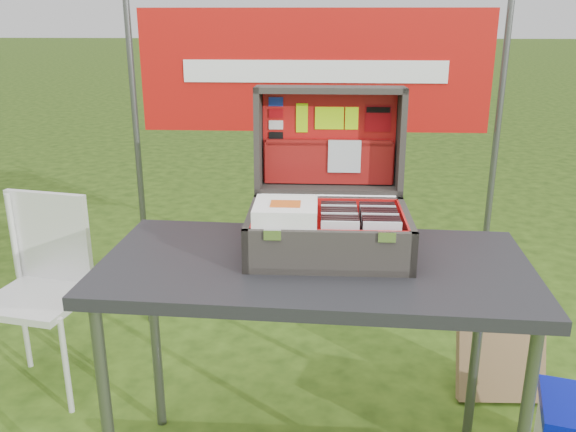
# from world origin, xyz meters

# --- Properties ---
(table) EXTENTS (1.35, 0.73, 0.82)m
(table) POSITION_xyz_m (0.02, -0.01, 0.41)
(table) COLOR #2B2B2E
(table) RESTS_ON ground
(table_top) EXTENTS (1.35, 0.73, 0.04)m
(table_top) POSITION_xyz_m (0.02, -0.01, 0.80)
(table_top) COLOR #2B2B2E
(table_top) RESTS_ON ground
(table_leg_fl) EXTENTS (0.04, 0.04, 0.78)m
(table_leg_fl) POSITION_xyz_m (-0.58, -0.28, 0.39)
(table_leg_fl) COLOR #59595B
(table_leg_fl) RESTS_ON ground
(table_leg_bl) EXTENTS (0.04, 0.04, 0.78)m
(table_leg_bl) POSITION_xyz_m (-0.58, 0.26, 0.39)
(table_leg_bl) COLOR #59595B
(table_leg_bl) RESTS_ON ground
(table_leg_br) EXTENTS (0.04, 0.04, 0.78)m
(table_leg_br) POSITION_xyz_m (0.62, 0.26, 0.39)
(table_leg_br) COLOR #59595B
(table_leg_br) RESTS_ON ground
(suitcase) EXTENTS (0.51, 0.52, 0.49)m
(suitcase) POSITION_xyz_m (0.06, 0.12, 1.07)
(suitcase) COLOR #413C35
(suitcase) RESTS_ON table
(suitcase_base_bottom) EXTENTS (0.51, 0.36, 0.02)m
(suitcase_base_bottom) POSITION_xyz_m (0.06, 0.06, 0.83)
(suitcase_base_bottom) COLOR #413C35
(suitcase_base_bottom) RESTS_ON table_top
(suitcase_base_wall_front) EXTENTS (0.51, 0.02, 0.14)m
(suitcase_base_wall_front) POSITION_xyz_m (0.06, -0.11, 0.89)
(suitcase_base_wall_front) COLOR #413C35
(suitcase_base_wall_front) RESTS_ON table_top
(suitcase_base_wall_back) EXTENTS (0.51, 0.02, 0.14)m
(suitcase_base_wall_back) POSITION_xyz_m (0.06, 0.23, 0.89)
(suitcase_base_wall_back) COLOR #413C35
(suitcase_base_wall_back) RESTS_ON table_top
(suitcase_base_wall_left) EXTENTS (0.02, 0.36, 0.14)m
(suitcase_base_wall_left) POSITION_xyz_m (-0.18, 0.06, 0.89)
(suitcase_base_wall_left) COLOR #413C35
(suitcase_base_wall_left) RESTS_ON table_top
(suitcase_base_wall_right) EXTENTS (0.02, 0.36, 0.14)m
(suitcase_base_wall_right) POSITION_xyz_m (0.30, 0.06, 0.89)
(suitcase_base_wall_right) COLOR #413C35
(suitcase_base_wall_right) RESTS_ON table_top
(suitcase_liner_floor) EXTENTS (0.47, 0.32, 0.01)m
(suitcase_liner_floor) POSITION_xyz_m (0.06, 0.06, 0.85)
(suitcase_liner_floor) COLOR red
(suitcase_liner_floor) RESTS_ON suitcase_base_bottom
(suitcase_latch_left) EXTENTS (0.05, 0.01, 0.03)m
(suitcase_latch_left) POSITION_xyz_m (-0.10, -0.12, 0.95)
(suitcase_latch_left) COLOR silver
(suitcase_latch_left) RESTS_ON suitcase_base_wall_front
(suitcase_latch_right) EXTENTS (0.05, 0.01, 0.03)m
(suitcase_latch_right) POSITION_xyz_m (0.22, -0.12, 0.95)
(suitcase_latch_right) COLOR silver
(suitcase_latch_right) RESTS_ON suitcase_base_wall_front
(suitcase_hinge) EXTENTS (0.45, 0.02, 0.02)m
(suitcase_hinge) POSITION_xyz_m (0.06, 0.24, 0.96)
(suitcase_hinge) COLOR silver
(suitcase_hinge) RESTS_ON suitcase_base_wall_back
(suitcase_lid_back) EXTENTS (0.51, 0.03, 0.36)m
(suitcase_lid_back) POSITION_xyz_m (0.06, 0.37, 1.14)
(suitcase_lid_back) COLOR #413C35
(suitcase_lid_back) RESTS_ON suitcase_base_wall_back
(suitcase_lid_rim_far) EXTENTS (0.51, 0.14, 0.02)m
(suitcase_lid_rim_far) POSITION_xyz_m (0.06, 0.32, 1.31)
(suitcase_lid_rim_far) COLOR #413C35
(suitcase_lid_rim_far) RESTS_ON suitcase_lid_back
(suitcase_lid_rim_near) EXTENTS (0.51, 0.14, 0.02)m
(suitcase_lid_rim_near) POSITION_xyz_m (0.06, 0.31, 0.97)
(suitcase_lid_rim_near) COLOR #413C35
(suitcase_lid_rim_near) RESTS_ON suitcase_lid_back
(suitcase_lid_rim_left) EXTENTS (0.02, 0.15, 0.37)m
(suitcase_lid_rim_left) POSITION_xyz_m (-0.18, 0.31, 1.14)
(suitcase_lid_rim_left) COLOR #413C35
(suitcase_lid_rim_left) RESTS_ON suitcase_lid_back
(suitcase_lid_rim_right) EXTENTS (0.02, 0.15, 0.37)m
(suitcase_lid_rim_right) POSITION_xyz_m (0.30, 0.31, 1.14)
(suitcase_lid_rim_right) COLOR #413C35
(suitcase_lid_rim_right) RESTS_ON suitcase_lid_back
(suitcase_lid_liner) EXTENTS (0.46, 0.02, 0.32)m
(suitcase_lid_liner) POSITION_xyz_m (0.06, 0.36, 1.14)
(suitcase_lid_liner) COLOR red
(suitcase_lid_liner) RESTS_ON suitcase_lid_back
(suitcase_liner_wall_front) EXTENTS (0.47, 0.01, 0.12)m
(suitcase_liner_wall_front) POSITION_xyz_m (0.06, -0.10, 0.90)
(suitcase_liner_wall_front) COLOR red
(suitcase_liner_wall_front) RESTS_ON suitcase_base_bottom
(suitcase_liner_wall_back) EXTENTS (0.47, 0.01, 0.12)m
(suitcase_liner_wall_back) POSITION_xyz_m (0.06, 0.22, 0.90)
(suitcase_liner_wall_back) COLOR red
(suitcase_liner_wall_back) RESTS_ON suitcase_base_bottom
(suitcase_liner_wall_left) EXTENTS (0.01, 0.32, 0.12)m
(suitcase_liner_wall_left) POSITION_xyz_m (-0.17, 0.06, 0.90)
(suitcase_liner_wall_left) COLOR red
(suitcase_liner_wall_left) RESTS_ON suitcase_base_bottom
(suitcase_liner_wall_right) EXTENTS (0.01, 0.32, 0.12)m
(suitcase_liner_wall_right) POSITION_xyz_m (0.29, 0.06, 0.90)
(suitcase_liner_wall_right) COLOR red
(suitcase_liner_wall_right) RESTS_ON suitcase_base_bottom
(suitcase_lid_pocket) EXTENTS (0.45, 0.04, 0.15)m
(suitcase_lid_pocket) POSITION_xyz_m (0.06, 0.34, 1.05)
(suitcase_lid_pocket) COLOR maroon
(suitcase_lid_pocket) RESTS_ON suitcase_lid_liner
(suitcase_pocket_edge) EXTENTS (0.44, 0.02, 0.02)m
(suitcase_pocket_edge) POSITION_xyz_m (0.06, 0.33, 1.13)
(suitcase_pocket_edge) COLOR maroon
(suitcase_pocket_edge) RESTS_ON suitcase_lid_pocket
(suitcase_pocket_cd) EXTENTS (0.11, 0.01, 0.11)m
(suitcase_pocket_cd) POSITION_xyz_m (0.11, 0.32, 1.08)
(suitcase_pocket_cd) COLOR silver
(suitcase_pocket_cd) RESTS_ON suitcase_lid_pocket
(lid_sticker_cc_a) EXTENTS (0.05, 0.00, 0.03)m
(lid_sticker_cc_a) POSITION_xyz_m (-0.12, 0.36, 1.26)
(lid_sticker_cc_a) COLOR #1933B2
(lid_sticker_cc_a) RESTS_ON suitcase_lid_liner
(lid_sticker_cc_b) EXTENTS (0.05, 0.00, 0.03)m
(lid_sticker_cc_b) POSITION_xyz_m (-0.12, 0.36, 1.22)
(lid_sticker_cc_b) COLOR #9F070E
(lid_sticker_cc_b) RESTS_ON suitcase_lid_liner
(lid_sticker_cc_c) EXTENTS (0.05, 0.00, 0.03)m
(lid_sticker_cc_c) POSITION_xyz_m (-0.12, 0.35, 1.18)
(lid_sticker_cc_c) COLOR white
(lid_sticker_cc_c) RESTS_ON suitcase_lid_liner
(lid_sticker_cc_d) EXTENTS (0.05, 0.00, 0.03)m
(lid_sticker_cc_d) POSITION_xyz_m (-0.12, 0.35, 1.14)
(lid_sticker_cc_d) COLOR black
(lid_sticker_cc_d) RESTS_ON suitcase_lid_liner
(lid_card_neon_tall) EXTENTS (0.04, 0.01, 0.10)m
(lid_card_neon_tall) POSITION_xyz_m (-0.03, 0.35, 1.21)
(lid_card_neon_tall) COLOR #A6E608
(lid_card_neon_tall) RESTS_ON suitcase_lid_liner
(lid_card_neon_main) EXTENTS (0.10, 0.01, 0.08)m
(lid_card_neon_main) POSITION_xyz_m (0.06, 0.35, 1.21)
(lid_card_neon_main) COLOR #A6E608
(lid_card_neon_main) RESTS_ON suitcase_lid_liner
(lid_card_neon_small) EXTENTS (0.05, 0.01, 0.08)m
(lid_card_neon_small) POSITION_xyz_m (0.14, 0.35, 1.21)
(lid_card_neon_small) COLOR #A6E608
(lid_card_neon_small) RESTS_ON suitcase_lid_liner
(lid_sticker_band) EXTENTS (0.09, 0.01, 0.09)m
(lid_sticker_band) POSITION_xyz_m (0.23, 0.35, 1.21)
(lid_sticker_band) COLOR #9F070E
(lid_sticker_band) RESTS_ON suitcase_lid_liner
(lid_sticker_band_bar) EXTENTS (0.08, 0.00, 0.02)m
(lid_sticker_band_bar) POSITION_xyz_m (0.23, 0.36, 1.24)
(lid_sticker_band_bar) COLOR black
(lid_sticker_band_bar) RESTS_ON suitcase_lid_liner
(cd_left_0) EXTENTS (0.11, 0.01, 0.13)m
(cd_left_0) POSITION_xyz_m (0.09, -0.08, 0.91)
(cd_left_0) COLOR silver
(cd_left_0) RESTS_ON suitcase_liner_floor
(cd_left_1) EXTENTS (0.11, 0.01, 0.13)m
(cd_left_1) POSITION_xyz_m (0.09, -0.06, 0.91)
(cd_left_1) COLOR black
(cd_left_1) RESTS_ON suitcase_liner_floor
(cd_left_2) EXTENTS (0.11, 0.01, 0.13)m
(cd_left_2) POSITION_xyz_m (0.09, -0.04, 0.91)
(cd_left_2) COLOR black
(cd_left_2) RESTS_ON suitcase_liner_floor
(cd_left_3) EXTENTS (0.11, 0.01, 0.13)m
(cd_left_3) POSITION_xyz_m (0.09, -0.02, 0.91)
(cd_left_3) COLOR black
(cd_left_3) RESTS_ON suitcase_liner_floor
(cd_left_4) EXTENTS (0.11, 0.01, 0.13)m
(cd_left_4) POSITION_xyz_m (0.09, 0.00, 0.91)
(cd_left_4) COLOR silver
(cd_left_4) RESTS_ON suitcase_liner_floor
(cd_left_5) EXTENTS (0.11, 0.01, 0.13)m
(cd_left_5) POSITION_xyz_m (0.09, 0.02, 0.91)
(cd_left_5) COLOR black
(cd_left_5) RESTS_ON suitcase_liner_floor
(cd_left_6) EXTENTS (0.11, 0.01, 0.13)m
(cd_left_6) POSITION_xyz_m (0.09, 0.04, 0.91)
(cd_left_6) COLOR black
(cd_left_6) RESTS_ON suitcase_liner_floor
(cd_left_7) EXTENTS (0.11, 0.01, 0.13)m
(cd_left_7) POSITION_xyz_m (0.09, 0.06, 0.91)
(cd_left_7) COLOR black
(cd_left_7) RESTS_ON suitcase_liner_floor
(cd_left_8) EXTENTS (0.11, 0.01, 0.13)m
(cd_left_8) POSITION_xyz_m (0.09, 0.08, 0.91)
(cd_left_8) COLOR silver
(cd_left_8) RESTS_ON suitcase_liner_floor
(cd_left_9) EXTENTS (0.11, 0.01, 0.13)m
(cd_left_9) POSITION_xyz_m (0.09, 0.10, 0.91)
(cd_left_9) COLOR black
(cd_left_9) RESTS_ON suitcase_liner_floor
(cd_left_10) EXTENTS (0.11, 0.01, 0.13)m
(cd_left_10) POSITION_xyz_m (0.09, 0.12, 0.91)
(cd_left_10) COLOR black
(cd_left_10) RESTS_ON suitcase_liner_floor
(cd_right_0) EXTENTS (0.11, 0.01, 0.13)m
(cd_right_0) POSITION_xyz_m (0.21, -0.08, 0.91)
(cd_right_0) COLOR silver
(cd_right_0) RESTS_ON suitcase_liner_floor
(cd_right_1) EXTENTS (0.11, 0.01, 0.13)m
(cd_right_1) POSITION_xyz_m (0.21, -0.06, 0.91)
(cd_right_1) COLOR black
(cd_right_1) RESTS_ON suitcase_liner_floor
(cd_right_2) EXTENTS (0.11, 0.01, 0.13)m
(cd_right_2) POSITION_xyz_m (0.21, -0.04, 0.91)
(cd_right_2) COLOR black
(cd_right_2) RESTS_ON suitcase_liner_floor
(cd_right_3) EXTENTS (0.11, 0.01, 0.13)m
(cd_right_3) POSITION_xyz_m (0.21, -0.02, 0.91)
(cd_right_3) COLOR black
(cd_right_3) RESTS_ON suitcase_liner_floor
(cd_right_4) EXTENTS (0.11, 0.01, 0.13)m
(cd_right_4) POSITION_xyz_m (0.21, 0.00, 0.91)
(cd_right_4) COLOR silver
(cd_right_4) RESTS_ON suitcase_liner_floor
(cd_right_5) EXTENTS (0.11, 0.01, 0.13)m
(cd_right_5) POSITION_xyz_m (0.21, 0.02, 0.91)
(cd_right_5) COLOR black
(cd_right_5) RESTS_ON suitcase_liner_floor
(cd_right_6) EXTENTS (0.11, 0.01, 0.13)m
(cd_right_6) POSITION_xyz_m (0.21, 0.04, 0.91)
(cd_right_6) COLOR black
(cd_right_6) RESTS_ON suitcase_liner_floor
(cd_right_7) EXTENTS (0.11, 0.01, 0.13)m
(cd_right_7) POSITION_xyz_m (0.21, 0.06, 0.91)
(cd_right_7) COLOR black
(cd_right_7) RESTS_ON suitcase_liner_floor
(cd_right_8) EXTENTS (0.11, 0.01, 0.13)m
(cd_right_8) POSITION_xyz_m (0.21, 0.08, 0.91)
(cd_right_8) COLOR silver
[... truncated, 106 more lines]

